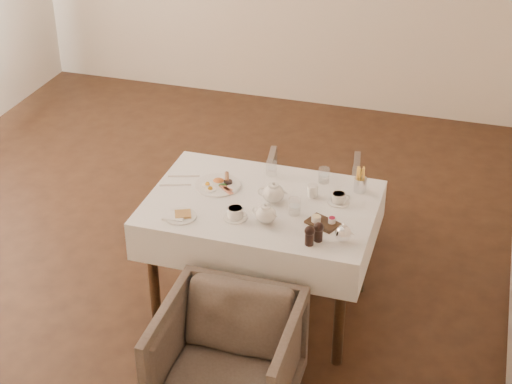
{
  "coord_description": "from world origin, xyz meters",
  "views": [
    {
      "loc": [
        1.87,
        -4.14,
        3.05
      ],
      "look_at": [
        0.77,
        -0.55,
        0.82
      ],
      "focal_mm": 55.0,
      "sensor_mm": 36.0,
      "label": 1
    }
  ],
  "objects_px": {
    "table": "(262,219)",
    "armchair_near": "(227,362)",
    "armchair_far": "(311,204)",
    "breakfast_plate": "(218,184)",
    "teapot_centre": "(273,192)"
  },
  "relations": [
    {
      "from": "breakfast_plate",
      "to": "teapot_centre",
      "type": "height_order",
      "value": "teapot_centre"
    },
    {
      "from": "breakfast_plate",
      "to": "armchair_near",
      "type": "bearing_deg",
      "value": -62.52
    },
    {
      "from": "armchair_near",
      "to": "breakfast_plate",
      "type": "relative_size",
      "value": 2.6
    },
    {
      "from": "armchair_near",
      "to": "breakfast_plate",
      "type": "bearing_deg",
      "value": 110.75
    },
    {
      "from": "armchair_near",
      "to": "teapot_centre",
      "type": "height_order",
      "value": "teapot_centre"
    },
    {
      "from": "breakfast_plate",
      "to": "armchair_far",
      "type": "bearing_deg",
      "value": 66.35
    },
    {
      "from": "armchair_far",
      "to": "teapot_centre",
      "type": "xyz_separation_m",
      "value": [
        -0.04,
        -0.78,
        0.53
      ]
    },
    {
      "from": "table",
      "to": "teapot_centre",
      "type": "height_order",
      "value": "teapot_centre"
    },
    {
      "from": "armchair_far",
      "to": "teapot_centre",
      "type": "relative_size",
      "value": 3.8
    },
    {
      "from": "armchair_near",
      "to": "armchair_far",
      "type": "distance_m",
      "value": 1.63
    },
    {
      "from": "teapot_centre",
      "to": "table",
      "type": "bearing_deg",
      "value": -174.6
    },
    {
      "from": "table",
      "to": "teapot_centre",
      "type": "bearing_deg",
      "value": 10.24
    },
    {
      "from": "table",
      "to": "armchair_near",
      "type": "xyz_separation_m",
      "value": [
        0.07,
        -0.84,
        -0.32
      ]
    },
    {
      "from": "armchair_far",
      "to": "armchair_near",
      "type": "bearing_deg",
      "value": 79.9
    },
    {
      "from": "armchair_far",
      "to": "breakfast_plate",
      "type": "height_order",
      "value": "breakfast_plate"
    }
  ]
}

